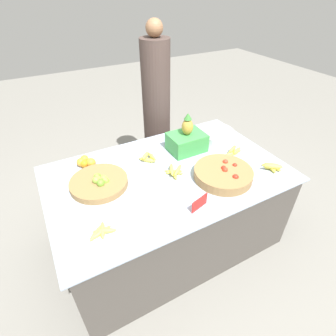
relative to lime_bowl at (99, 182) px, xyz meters
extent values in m
plane|color=gray|center=(0.53, -0.11, -0.79)|extent=(12.00, 12.00, 0.00)
cube|color=#4C4742|center=(0.53, -0.11, -0.42)|extent=(1.80, 1.15, 0.75)
cube|color=#99A8BC|center=(0.53, -0.11, -0.03)|extent=(1.88, 1.19, 0.01)
cylinder|color=olive|center=(0.00, 0.00, 0.00)|extent=(0.43, 0.43, 0.05)
sphere|color=#7AB238|center=(-0.08, -0.03, 0.00)|extent=(0.05, 0.05, 0.05)
sphere|color=#6BA333|center=(0.00, -0.06, 0.04)|extent=(0.06, 0.06, 0.06)
sphere|color=#7AB238|center=(0.04, -0.04, 0.02)|extent=(0.05, 0.05, 0.05)
sphere|color=#7AB238|center=(0.00, 0.03, 0.04)|extent=(0.05, 0.05, 0.05)
sphere|color=#89BC42|center=(0.04, -0.04, 0.04)|extent=(0.04, 0.04, 0.04)
sphere|color=#6BA333|center=(0.01, 0.05, 0.02)|extent=(0.04, 0.04, 0.04)
sphere|color=#89BC42|center=(0.00, 0.00, 0.03)|extent=(0.05, 0.05, 0.05)
sphere|color=#89BC42|center=(-0.02, -0.01, 0.04)|extent=(0.05, 0.05, 0.05)
sphere|color=#89BC42|center=(0.04, -0.01, 0.03)|extent=(0.05, 0.05, 0.05)
cylinder|color=olive|center=(0.88, -0.37, 0.01)|extent=(0.45, 0.45, 0.08)
sphere|color=red|center=(0.86, -0.39, 0.00)|extent=(0.05, 0.05, 0.05)
sphere|color=red|center=(0.95, -0.36, 0.00)|extent=(0.04, 0.04, 0.04)
sphere|color=red|center=(0.95, -0.29, 0.05)|extent=(0.04, 0.04, 0.04)
sphere|color=red|center=(0.99, -0.36, 0.04)|extent=(0.04, 0.04, 0.04)
sphere|color=red|center=(0.88, -0.45, 0.00)|extent=(0.05, 0.05, 0.05)
sphere|color=red|center=(0.90, -0.48, 0.04)|extent=(0.05, 0.05, 0.05)
sphere|color=red|center=(0.89, -0.35, 0.05)|extent=(0.04, 0.04, 0.04)
sphere|color=red|center=(0.88, -0.37, 0.05)|extent=(0.04, 0.04, 0.04)
sphere|color=red|center=(0.79, -0.44, 0.01)|extent=(0.05, 0.05, 0.05)
sphere|color=red|center=(0.92, -0.36, 0.01)|extent=(0.04, 0.04, 0.04)
sphere|color=orange|center=(-0.04, 0.29, 0.01)|extent=(0.07, 0.07, 0.07)
sphere|color=orange|center=(-0.06, 0.32, 0.01)|extent=(0.07, 0.07, 0.07)
sphere|color=orange|center=(-0.02, 0.35, 0.01)|extent=(0.07, 0.07, 0.07)
sphere|color=orange|center=(0.01, 0.27, 0.01)|extent=(0.08, 0.08, 0.08)
cylinder|color=silver|center=(1.20, 0.17, 0.01)|extent=(0.37, 0.37, 0.07)
cube|color=red|center=(0.53, -0.56, 0.02)|extent=(0.15, 0.05, 0.10)
cube|color=green|center=(0.84, 0.11, 0.05)|extent=(0.32, 0.24, 0.16)
ellipsoid|color=#B28E38|center=(0.84, 0.11, 0.20)|extent=(0.10, 0.10, 0.14)
cone|color=#387A33|center=(0.84, 0.11, 0.30)|extent=(0.07, 0.07, 0.05)
ellipsoid|color=#EFDB4C|center=(0.57, -0.14, -0.01)|extent=(0.14, 0.07, 0.03)
ellipsoid|color=#EFDB4C|center=(0.56, -0.14, -0.01)|extent=(0.13, 0.13, 0.03)
ellipsoid|color=#EFDB4C|center=(0.55, -0.17, -0.01)|extent=(0.05, 0.12, 0.03)
ellipsoid|color=#EFDB4C|center=(0.55, -0.13, 0.01)|extent=(0.09, 0.15, 0.03)
ellipsoid|color=#EFDB4C|center=(0.59, -0.16, 0.01)|extent=(0.14, 0.12, 0.03)
ellipsoid|color=#EFDB4C|center=(1.17, -0.14, -0.01)|extent=(0.12, 0.05, 0.03)
ellipsoid|color=#EFDB4C|center=(1.19, -0.13, -0.01)|extent=(0.12, 0.06, 0.03)
ellipsoid|color=#EFDB4C|center=(1.14, -0.15, -0.01)|extent=(0.14, 0.05, 0.03)
ellipsoid|color=#EFDB4C|center=(1.20, -0.15, 0.01)|extent=(0.12, 0.07, 0.03)
ellipsoid|color=#EFDB4C|center=(1.17, -0.12, 0.02)|extent=(0.13, 0.09, 0.03)
ellipsoid|color=#EFDB4C|center=(0.50, 0.13, -0.01)|extent=(0.09, 0.13, 0.03)
ellipsoid|color=#EFDB4C|center=(0.45, 0.12, -0.01)|extent=(0.13, 0.13, 0.04)
ellipsoid|color=#EFDB4C|center=(0.45, 0.11, -0.01)|extent=(0.10, 0.11, 0.03)
ellipsoid|color=#EFDB4C|center=(0.45, 0.14, 0.02)|extent=(0.11, 0.10, 0.04)
ellipsoid|color=#EFDB4C|center=(0.50, 0.12, 0.01)|extent=(0.04, 0.14, 0.03)
ellipsoid|color=#EFDB4C|center=(1.30, -0.47, -0.01)|extent=(0.12, 0.09, 0.03)
ellipsoid|color=#EFDB4C|center=(1.31, -0.47, -0.01)|extent=(0.07, 0.14, 0.03)
ellipsoid|color=#EFDB4C|center=(1.30, -0.43, -0.01)|extent=(0.11, 0.09, 0.03)
ellipsoid|color=#EFDB4C|center=(1.29, -0.47, -0.01)|extent=(0.08, 0.14, 0.03)
ellipsoid|color=#EFDB4C|center=(1.31, -0.46, 0.01)|extent=(0.12, 0.12, 0.03)
ellipsoid|color=#EFDB4C|center=(1.28, -0.49, 0.02)|extent=(0.14, 0.12, 0.04)
ellipsoid|color=#EFDB4C|center=(-0.10, -0.46, -0.01)|extent=(0.14, 0.08, 0.03)
ellipsoid|color=#EFDB4C|center=(-0.12, -0.46, -0.01)|extent=(0.14, 0.07, 0.03)
ellipsoid|color=#EFDB4C|center=(-0.11, -0.44, -0.01)|extent=(0.07, 0.14, 0.03)
ellipsoid|color=#EFDB4C|center=(-0.15, -0.44, -0.01)|extent=(0.12, 0.11, 0.03)
cylinder|color=#473833|center=(0.90, 0.84, -0.01)|extent=(0.30, 0.30, 1.58)
sphere|color=#896042|center=(0.90, 0.84, 0.86)|extent=(0.16, 0.16, 0.16)
camera|label=1|loc=(-0.27, -1.57, 1.25)|focal=28.00mm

